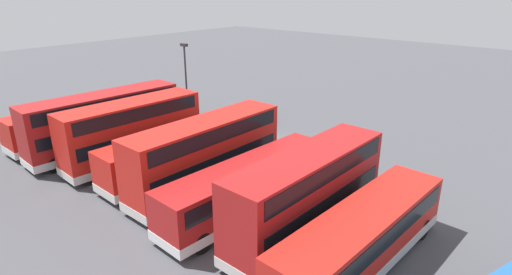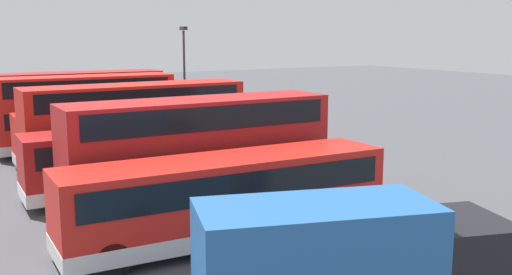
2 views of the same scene
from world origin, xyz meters
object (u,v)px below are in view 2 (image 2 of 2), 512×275
object	(u,v)px
bus_double_decker_seventh	(70,105)
lamp_post_tall	(184,71)
car_small_green	(267,122)
bus_single_deck_near_end	(228,196)
bus_double_decker_sixth	(87,111)
bus_single_deck_far_end	(58,111)
car_hatchback_silver	(181,114)
bus_single_deck_third	(159,156)
bus_double_decker_fourth	(136,126)
bus_double_decker_second	(199,153)
box_truck_blue	(349,263)
bus_single_deck_fifth	(115,134)

from	to	relation	value
bus_double_decker_seventh	lamp_post_tall	xyz separation A→B (m)	(-0.30, -7.96, 1.96)
car_small_green	bus_single_deck_near_end	bearing A→B (deg)	144.45
bus_double_decker_seventh	car_small_green	size ratio (longest dim) A/B	2.67
bus_double_decker_sixth	bus_single_deck_far_end	distance (m)	7.36
bus_single_deck_near_end	bus_double_decker_sixth	world-z (taller)	bus_double_decker_sixth
bus_single_deck_near_end	car_hatchback_silver	xyz separation A→B (m)	(25.88, -9.78, -0.92)
bus_single_deck_third	lamp_post_tall	world-z (taller)	lamp_post_tall
bus_double_decker_fourth	bus_single_deck_far_end	distance (m)	14.43
bus_double_decker_second	bus_single_deck_far_end	world-z (taller)	bus_double_decker_second
bus_double_decker_sixth	car_small_green	world-z (taller)	bus_double_decker_sixth
bus_double_decker_seventh	car_small_green	bearing A→B (deg)	-103.77
car_hatchback_silver	lamp_post_tall	world-z (taller)	lamp_post_tall
bus_single_deck_third	box_truck_blue	distance (m)	14.14
bus_single_deck_near_end	bus_single_deck_fifth	bearing A→B (deg)	-2.74
bus_single_deck_third	box_truck_blue	bearing A→B (deg)	176.31
bus_double_decker_seventh	box_truck_blue	size ratio (longest dim) A/B	1.52
bus_double_decker_second	bus_double_decker_seventh	world-z (taller)	same
bus_double_decker_fourth	car_small_green	distance (m)	14.59
bus_double_decker_fourth	bus_double_decker_second	bearing A→B (deg)	178.53
bus_single_deck_near_end	bus_single_deck_far_end	xyz separation A→B (m)	(25.47, -0.17, 0.00)
car_hatchback_silver	bus_double_decker_seventh	bearing A→B (deg)	113.39
bus_single_deck_third	lamp_post_tall	xyz separation A→B (m)	(14.14, -7.65, 2.79)
bus_single_deck_near_end	bus_double_decker_seventh	distance (m)	21.74
bus_double_decker_sixth	car_small_green	xyz separation A→B (m)	(0.36, -12.97, -1.74)
car_small_green	bus_double_decker_sixth	bearing A→B (deg)	91.60
bus_single_deck_third	bus_single_deck_far_end	bearing A→B (deg)	0.98
bus_double_decker_second	bus_double_decker_fourth	world-z (taller)	same
box_truck_blue	bus_double_decker_seventh	bearing A→B (deg)	-1.19
bus_double_decker_seventh	bus_single_deck_far_end	bearing A→B (deg)	-0.04
bus_single_deck_near_end	bus_single_deck_third	distance (m)	7.30
bus_single_deck_far_end	lamp_post_tall	bearing A→B (deg)	-116.94
box_truck_blue	car_small_green	size ratio (longest dim) A/B	1.76
bus_double_decker_fourth	car_small_green	xyz separation A→B (m)	(7.44, -12.43, -1.75)
car_hatchback_silver	car_small_green	size ratio (longest dim) A/B	0.97
car_hatchback_silver	car_small_green	distance (m)	8.13
box_truck_blue	car_small_green	xyz separation A→B (m)	(25.35, -13.66, -1.01)
bus_single_deck_far_end	car_hatchback_silver	xyz separation A→B (m)	(0.41, -9.61, -0.92)
bus_single_deck_near_end	bus_single_deck_fifth	distance (m)	14.25
bus_single_deck_near_end	car_hatchback_silver	bearing A→B (deg)	-20.70
car_hatchback_silver	box_truck_blue	bearing A→B (deg)	162.68
bus_single_deck_third	box_truck_blue	world-z (taller)	box_truck_blue
car_hatchback_silver	car_small_green	bearing A→B (deg)	-154.81
bus_double_decker_sixth	bus_double_decker_seventh	world-z (taller)	same
bus_single_deck_far_end	box_truck_blue	distance (m)	32.31
bus_double_decker_fourth	car_small_green	size ratio (longest dim) A/B	2.44
bus_single_deck_near_end	bus_single_deck_far_end	world-z (taller)	same
lamp_post_tall	bus_double_decker_seventh	bearing A→B (deg)	87.88
bus_single_deck_near_end	bus_single_deck_fifth	size ratio (longest dim) A/B	1.10
bus_double_decker_fourth	lamp_post_tall	bearing A→B (deg)	-35.28
bus_single_deck_third	bus_single_deck_near_end	bearing A→B (deg)	176.21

